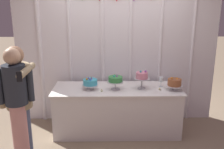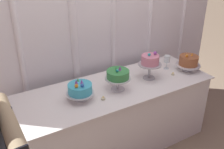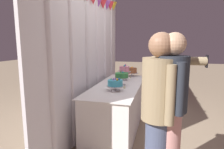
{
  "view_description": "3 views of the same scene",
  "coord_description": "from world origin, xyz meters",
  "px_view_note": "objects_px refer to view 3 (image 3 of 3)",
  "views": [
    {
      "loc": [
        -0.14,
        -3.88,
        2.16
      ],
      "look_at": [
        -0.08,
        0.11,
        1.01
      ],
      "focal_mm": 41.2,
      "sensor_mm": 36.0,
      "label": 1
    },
    {
      "loc": [
        -1.26,
        -1.92,
        2.11
      ],
      "look_at": [
        -0.02,
        0.17,
        0.89
      ],
      "focal_mm": 41.82,
      "sensor_mm": 36.0,
      "label": 2
    },
    {
      "loc": [
        -3.23,
        -0.61,
        1.5
      ],
      "look_at": [
        0.1,
        0.25,
        0.93
      ],
      "focal_mm": 30.87,
      "sensor_mm": 36.0,
      "label": 3
    }
  ],
  "objects_px": {
    "cake_display_leftmost": "(115,83)",
    "cake_display_rightmost": "(132,71)",
    "tealight_far_left": "(124,88)",
    "guest_girl_blue_dress": "(160,107)",
    "wine_glass": "(123,72)",
    "cake_display_midright": "(124,70)",
    "guest_man_pink_jacket": "(171,106)",
    "cake_display_midleft": "(122,76)",
    "cake_table": "(118,106)",
    "tealight_near_left": "(130,78)"
  },
  "relations": [
    {
      "from": "cake_display_rightmost",
      "to": "guest_girl_blue_dress",
      "type": "height_order",
      "value": "guest_girl_blue_dress"
    },
    {
      "from": "cake_table",
      "to": "tealight_far_left",
      "type": "relative_size",
      "value": 48.7
    },
    {
      "from": "guest_man_pink_jacket",
      "to": "cake_table",
      "type": "bearing_deg",
      "value": 31.3
    },
    {
      "from": "cake_display_leftmost",
      "to": "cake_table",
      "type": "bearing_deg",
      "value": 5.65
    },
    {
      "from": "wine_glass",
      "to": "cake_display_midright",
      "type": "bearing_deg",
      "value": -164.12
    },
    {
      "from": "cake_display_leftmost",
      "to": "tealight_far_left",
      "type": "bearing_deg",
      "value": -30.19
    },
    {
      "from": "cake_display_midright",
      "to": "tealight_far_left",
      "type": "distance_m",
      "value": 0.69
    },
    {
      "from": "cake_display_midleft",
      "to": "guest_girl_blue_dress",
      "type": "xyz_separation_m",
      "value": [
        -1.33,
        -0.65,
        -0.06
      ]
    },
    {
      "from": "cake_display_leftmost",
      "to": "guest_man_pink_jacket",
      "type": "distance_m",
      "value": 1.2
    },
    {
      "from": "cake_display_midleft",
      "to": "wine_glass",
      "type": "xyz_separation_m",
      "value": [
        0.76,
        0.13,
        -0.04
      ]
    },
    {
      "from": "cake_display_midleft",
      "to": "guest_girl_blue_dress",
      "type": "relative_size",
      "value": 0.16
    },
    {
      "from": "tealight_far_left",
      "to": "tealight_near_left",
      "type": "xyz_separation_m",
      "value": [
        0.93,
        0.05,
        -0.0
      ]
    },
    {
      "from": "wine_glass",
      "to": "guest_girl_blue_dress",
      "type": "xyz_separation_m",
      "value": [
        -2.09,
        -0.78,
        -0.02
      ]
    },
    {
      "from": "cake_display_midright",
      "to": "tealight_far_left",
      "type": "relative_size",
      "value": 7.21
    },
    {
      "from": "cake_display_leftmost",
      "to": "wine_glass",
      "type": "relative_size",
      "value": 1.61
    },
    {
      "from": "tealight_far_left",
      "to": "guest_man_pink_jacket",
      "type": "height_order",
      "value": "guest_man_pink_jacket"
    },
    {
      "from": "cake_display_midright",
      "to": "wine_glass",
      "type": "relative_size",
      "value": 1.88
    },
    {
      "from": "tealight_far_left",
      "to": "guest_girl_blue_dress",
      "type": "height_order",
      "value": "guest_girl_blue_dress"
    },
    {
      "from": "cake_display_midleft",
      "to": "tealight_near_left",
      "type": "relative_size",
      "value": 7.04
    },
    {
      "from": "tealight_far_left",
      "to": "cake_display_rightmost",
      "type": "bearing_deg",
      "value": 2.86
    },
    {
      "from": "cake_display_rightmost",
      "to": "wine_glass",
      "type": "bearing_deg",
      "value": 137.86
    },
    {
      "from": "cake_display_leftmost",
      "to": "tealight_near_left",
      "type": "height_order",
      "value": "cake_display_leftmost"
    },
    {
      "from": "cake_table",
      "to": "tealight_near_left",
      "type": "xyz_separation_m",
      "value": [
        0.68,
        -0.1,
        0.4
      ]
    },
    {
      "from": "guest_man_pink_jacket",
      "to": "cake_display_leftmost",
      "type": "bearing_deg",
      "value": 40.41
    },
    {
      "from": "tealight_near_left",
      "to": "cake_table",
      "type": "bearing_deg",
      "value": 171.55
    },
    {
      "from": "cake_display_midleft",
      "to": "guest_man_pink_jacket",
      "type": "height_order",
      "value": "guest_man_pink_jacket"
    },
    {
      "from": "cake_display_midright",
      "to": "guest_man_pink_jacket",
      "type": "height_order",
      "value": "guest_man_pink_jacket"
    },
    {
      "from": "cake_display_midleft",
      "to": "guest_man_pink_jacket",
      "type": "xyz_separation_m",
      "value": [
        -1.32,
        -0.76,
        -0.05
      ]
    },
    {
      "from": "cake_display_rightmost",
      "to": "guest_girl_blue_dress",
      "type": "relative_size",
      "value": 0.18
    },
    {
      "from": "cake_display_midright",
      "to": "guest_girl_blue_dress",
      "type": "height_order",
      "value": "guest_girl_blue_dress"
    },
    {
      "from": "cake_display_leftmost",
      "to": "tealight_far_left",
      "type": "height_order",
      "value": "cake_display_leftmost"
    },
    {
      "from": "guest_girl_blue_dress",
      "to": "tealight_far_left",
      "type": "bearing_deg",
      "value": 26.74
    },
    {
      "from": "cake_display_midright",
      "to": "tealight_far_left",
      "type": "height_order",
      "value": "cake_display_midright"
    },
    {
      "from": "tealight_far_left",
      "to": "guest_girl_blue_dress",
      "type": "relative_size",
      "value": 0.03
    },
    {
      "from": "cake_display_leftmost",
      "to": "cake_display_midleft",
      "type": "xyz_separation_m",
      "value": [
        0.41,
        -0.02,
        0.05
      ]
    },
    {
      "from": "cake_display_leftmost",
      "to": "cake_display_rightmost",
      "type": "relative_size",
      "value": 0.93
    },
    {
      "from": "cake_table",
      "to": "cake_display_rightmost",
      "type": "xyz_separation_m",
      "value": [
        0.91,
        -0.09,
        0.5
      ]
    },
    {
      "from": "cake_display_rightmost",
      "to": "wine_glass",
      "type": "relative_size",
      "value": 1.73
    },
    {
      "from": "cake_display_leftmost",
      "to": "guest_girl_blue_dress",
      "type": "relative_size",
      "value": 0.17
    },
    {
      "from": "cake_display_midright",
      "to": "guest_man_pink_jacket",
      "type": "bearing_deg",
      "value": -155.52
    },
    {
      "from": "cake_table",
      "to": "wine_glass",
      "type": "relative_size",
      "value": 12.7
    },
    {
      "from": "cake_display_leftmost",
      "to": "guest_girl_blue_dress",
      "type": "height_order",
      "value": "guest_girl_blue_dress"
    },
    {
      "from": "cake_table",
      "to": "cake_display_midleft",
      "type": "distance_m",
      "value": 0.55
    },
    {
      "from": "cake_display_leftmost",
      "to": "cake_display_midleft",
      "type": "bearing_deg",
      "value": -2.46
    },
    {
      "from": "wine_glass",
      "to": "cake_table",
      "type": "bearing_deg",
      "value": -174.55
    },
    {
      "from": "guest_man_pink_jacket",
      "to": "tealight_near_left",
      "type": "bearing_deg",
      "value": 19.51
    },
    {
      "from": "tealight_far_left",
      "to": "tealight_near_left",
      "type": "distance_m",
      "value": 0.93
    },
    {
      "from": "cake_display_leftmost",
      "to": "cake_display_rightmost",
      "type": "height_order",
      "value": "cake_display_rightmost"
    },
    {
      "from": "cake_display_midleft",
      "to": "cake_display_midright",
      "type": "xyz_separation_m",
      "value": [
        0.43,
        0.04,
        0.04
      ]
    },
    {
      "from": "guest_girl_blue_dress",
      "to": "guest_man_pink_jacket",
      "type": "bearing_deg",
      "value": -85.0
    }
  ]
}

